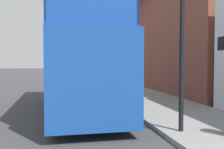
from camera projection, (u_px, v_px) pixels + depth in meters
The scene contains 7 objects.
ground_plane at pixel (40, 86), 23.20m from camera, with size 144.00×144.00×0.00m, color #3D3D3F.
sidewalk at pixel (117, 86), 21.47m from camera, with size 3.60×108.00×0.14m.
brick_terrace_rear at pixel (172, 29), 22.37m from camera, with size 6.00×21.31×9.81m.
tour_bus at pixel (78, 65), 11.35m from camera, with size 2.73×9.87×4.32m.
parked_car_ahead_of_bus at pixel (83, 81), 19.33m from camera, with size 1.83×4.34×1.46m.
lamp_post_nearest at pixel (182, 7), 7.09m from camera, with size 0.35×0.35×4.98m.
lamp_post_second at pixel (122, 42), 14.24m from camera, with size 0.35×0.35×4.30m.
Camera 1 is at (1.86, -2.93, 2.03)m, focal length 42.00 mm.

